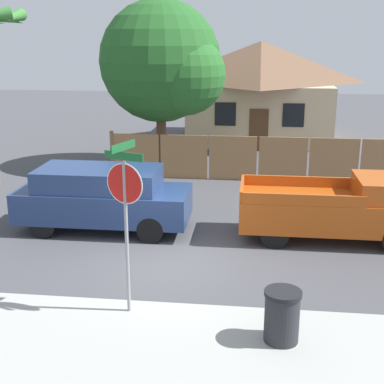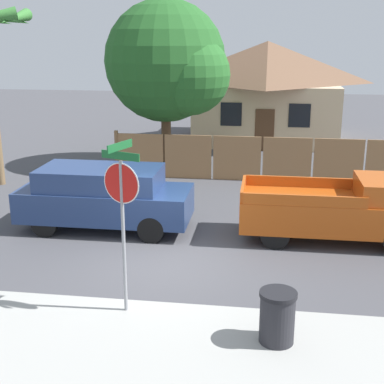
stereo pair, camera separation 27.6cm
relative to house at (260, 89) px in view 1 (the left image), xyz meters
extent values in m
plane|color=#47474C|center=(-2.21, -16.60, -2.61)|extent=(80.00, 80.00, 0.00)
cube|color=#A3A39E|center=(-2.21, -20.20, -2.61)|extent=(36.00, 3.20, 0.01)
cube|color=#997047|center=(-4.72, -8.64, -1.77)|extent=(1.80, 0.06, 1.70)
cube|color=#997047|center=(-2.84, -8.64, -1.77)|extent=(1.80, 0.06, 1.70)
cube|color=#997047|center=(-0.97, -8.64, -1.77)|extent=(1.80, 0.06, 1.70)
cube|color=#997047|center=(0.90, -8.64, -1.77)|extent=(1.80, 0.06, 1.70)
cube|color=#997047|center=(2.78, -8.64, -1.77)|extent=(1.80, 0.06, 1.70)
cube|color=brown|center=(-5.65, -8.64, -1.72)|extent=(0.12, 0.12, 1.80)
cube|color=beige|center=(0.00, 0.00, -1.12)|extent=(7.07, 6.25, 2.98)
pyramid|color=brown|center=(0.00, 0.00, 1.40)|extent=(7.64, 6.75, 2.06)
cube|color=black|center=(-1.59, -3.14, -0.89)|extent=(1.00, 0.04, 1.10)
cube|color=black|center=(1.59, -3.14, -0.89)|extent=(1.00, 0.04, 1.10)
cube|color=brown|center=(0.00, -3.14, -1.61)|extent=(0.90, 0.04, 2.00)
cylinder|color=brown|center=(-4.04, -6.79, -1.36)|extent=(0.40, 0.40, 2.51)
sphere|color=#235B23|center=(-4.04, -6.79, 1.72)|extent=(4.86, 4.86, 4.86)
sphere|color=#266326|center=(-2.94, -7.40, 1.23)|extent=(3.16, 3.16, 3.16)
cone|color=#387A33|center=(-8.52, -10.44, 3.26)|extent=(0.44, 2.02, 0.74)
cone|color=#387A33|center=(-9.06, -9.50, 3.26)|extent=(1.97, 1.39, 0.74)
cube|color=navy|center=(-4.34, -14.48, -1.85)|extent=(4.82, 1.94, 0.86)
cube|color=navy|center=(-4.46, -14.48, -1.12)|extent=(3.38, 1.78, 0.60)
cube|color=black|center=(-2.86, -14.49, -1.12)|extent=(0.07, 1.69, 0.50)
cylinder|color=black|center=(-2.84, -13.64, -2.26)|extent=(0.72, 0.22, 0.72)
cylinder|color=black|center=(-2.85, -15.34, -2.26)|extent=(0.72, 0.22, 0.72)
cylinder|color=black|center=(-5.83, -13.63, -2.26)|extent=(0.72, 0.22, 0.72)
cylinder|color=black|center=(-5.84, -15.33, -2.26)|extent=(0.72, 0.22, 0.72)
cube|color=#B74C14|center=(1.96, -14.48, -1.83)|extent=(4.94, 1.91, 0.84)
cube|color=#B74C14|center=(1.13, -13.58, -1.27)|extent=(3.09, 0.09, 0.29)
cube|color=#B74C14|center=(1.12, -15.38, -1.27)|extent=(3.09, 0.09, 0.29)
cube|color=#B74C14|center=(-0.46, -14.47, -1.27)|extent=(0.09, 1.80, 0.29)
cylinder|color=black|center=(3.50, -13.65, -2.24)|extent=(0.76, 0.22, 0.76)
cylinder|color=black|center=(0.44, -13.64, -2.24)|extent=(0.76, 0.22, 0.76)
cylinder|color=black|center=(0.43, -15.31, -2.24)|extent=(0.76, 0.22, 0.76)
cylinder|color=gray|center=(-2.57, -19.02, -1.07)|extent=(0.07, 0.07, 3.10)
cylinder|color=red|center=(-2.57, -19.02, 0.05)|extent=(0.71, 0.28, 0.75)
cylinder|color=white|center=(-2.57, -19.02, 0.05)|extent=(0.75, 0.29, 0.80)
cube|color=#19602D|center=(-2.57, -19.02, 0.58)|extent=(0.80, 0.31, 0.15)
cube|color=#19602D|center=(-2.57, -19.02, 0.76)|extent=(0.28, 0.72, 0.15)
cylinder|color=#28282D|center=(0.43, -19.76, -2.16)|extent=(0.63, 0.63, 0.91)
cylinder|color=black|center=(0.43, -19.76, -1.67)|extent=(0.68, 0.68, 0.08)
camera|label=1|loc=(-0.17, -28.47, 2.75)|focal=50.00mm
camera|label=2|loc=(0.10, -28.44, 2.75)|focal=50.00mm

